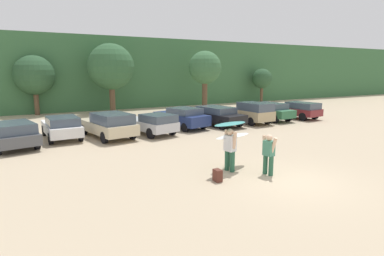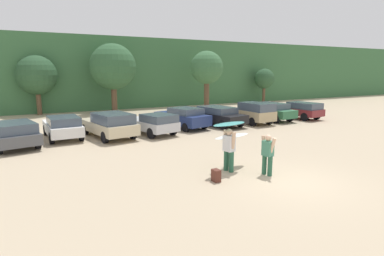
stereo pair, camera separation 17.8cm
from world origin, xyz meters
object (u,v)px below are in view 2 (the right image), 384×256
(backpack_dropped, at_px, (216,176))
(parked_car_maroon, at_px, (299,110))
(person_adult, at_px, (229,147))
(person_child, at_px, (230,152))
(surfboard_teal, at_px, (229,124))
(person_companion, at_px, (268,152))
(surfboard_white, at_px, (232,136))
(parked_car_silver, at_px, (152,123))
(parked_car_dark_gray, at_px, (13,133))
(parked_car_black, at_px, (217,115))
(parked_car_champagne, at_px, (109,124))
(parked_car_white, at_px, (63,126))
(parked_car_tan, at_px, (250,112))
(parked_car_navy, at_px, (183,117))
(parked_car_forest_green, at_px, (270,111))

(backpack_dropped, bearing_deg, parked_car_maroon, 34.72)
(person_adult, distance_m, backpack_dropped, 1.55)
(person_child, bearing_deg, surfboard_teal, 42.16)
(person_companion, relative_size, surfboard_white, 0.79)
(parked_car_silver, height_order, person_adult, person_adult)
(parked_car_dark_gray, xyz_separation_m, surfboard_white, (8.24, -8.30, 0.58))
(parked_car_black, bearing_deg, parked_car_champagne, 83.90)
(parked_car_white, height_order, surfboard_white, parked_car_white)
(person_child, bearing_deg, backpack_dropped, 31.26)
(parked_car_champagne, bearing_deg, surfboard_white, -170.19)
(parked_car_black, height_order, surfboard_white, parked_car_black)
(parked_car_champagne, xyz_separation_m, parked_car_tan, (10.94, 0.41, 0.04))
(parked_car_dark_gray, relative_size, parked_car_champagne, 0.96)
(parked_car_dark_gray, height_order, parked_car_champagne, parked_car_champagne)
(parked_car_maroon, bearing_deg, backpack_dropped, 117.80)
(parked_car_black, xyz_separation_m, parked_car_tan, (2.87, -0.20, 0.08))
(parked_car_white, height_order, parked_car_navy, parked_car_navy)
(parked_car_white, bearing_deg, parked_car_maroon, -94.78)
(parked_car_champagne, relative_size, parked_car_black, 1.02)
(parked_car_white, height_order, parked_car_maroon, parked_car_maroon)
(parked_car_maroon, distance_m, person_child, 15.69)
(parked_car_white, distance_m, person_companion, 12.58)
(person_companion, distance_m, backpack_dropped, 2.27)
(parked_car_white, bearing_deg, person_child, -152.18)
(parked_car_silver, relative_size, parked_car_tan, 0.95)
(parked_car_dark_gray, height_order, parked_car_tan, parked_car_tan)
(parked_car_tan, height_order, surfboard_teal, surfboard_teal)
(parked_car_tan, bearing_deg, person_adult, 134.75)
(backpack_dropped, bearing_deg, person_companion, -7.55)
(parked_car_black, bearing_deg, person_companion, 147.27)
(parked_car_black, bearing_deg, surfboard_teal, 139.96)
(parked_car_navy, distance_m, person_companion, 10.95)
(person_companion, bearing_deg, surfboard_teal, -58.11)
(parked_car_white, distance_m, parked_car_forest_green, 15.79)
(parked_car_silver, height_order, parked_car_tan, parked_car_tan)
(parked_car_forest_green, bearing_deg, backpack_dropped, 126.64)
(parked_car_tan, bearing_deg, person_child, 134.54)
(parked_car_silver, height_order, person_companion, person_companion)
(parked_car_dark_gray, xyz_separation_m, parked_car_navy, (10.48, 1.00, 0.02))
(parked_car_black, bearing_deg, parked_car_tan, -104.32)
(parked_car_forest_green, xyz_separation_m, backpack_dropped, (-11.65, -10.45, -0.56))
(parked_car_tan, xyz_separation_m, backpack_dropped, (-9.35, -10.06, -0.63))
(parked_car_maroon, bearing_deg, parked_car_white, 81.24)
(parked_car_dark_gray, relative_size, person_child, 3.96)
(parked_car_forest_green, height_order, backpack_dropped, parked_car_forest_green)
(parked_car_dark_gray, distance_m, person_adult, 11.71)
(parked_car_forest_green, xyz_separation_m, person_adult, (-10.56, -9.64, 0.19))
(parked_car_silver, distance_m, backpack_dropped, 9.45)
(parked_car_white, xyz_separation_m, surfboard_teal, (5.27, -9.75, 1.19))
(parked_car_dark_gray, height_order, parked_car_forest_green, parked_car_forest_green)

